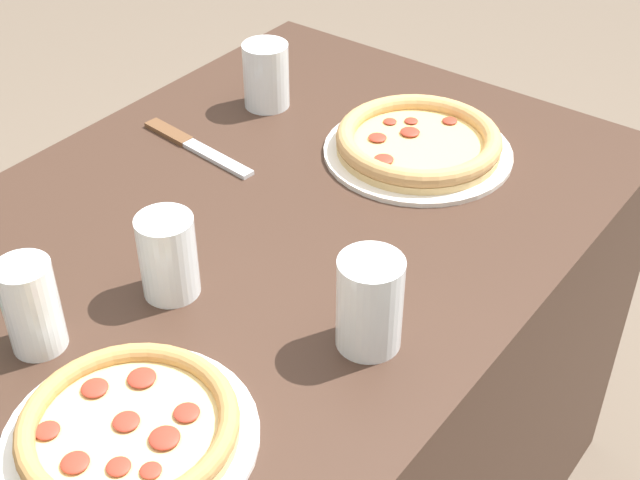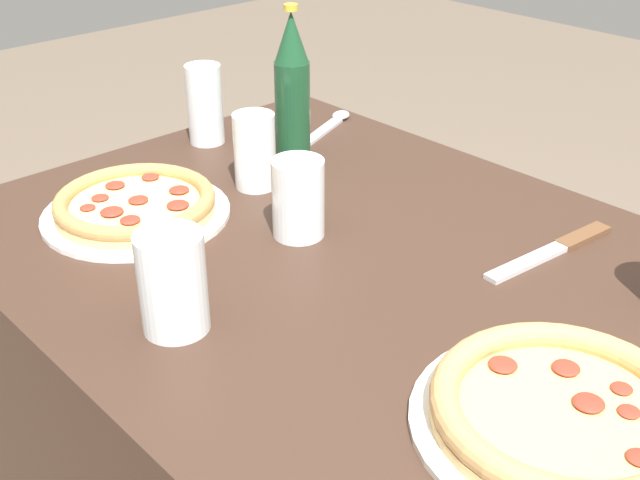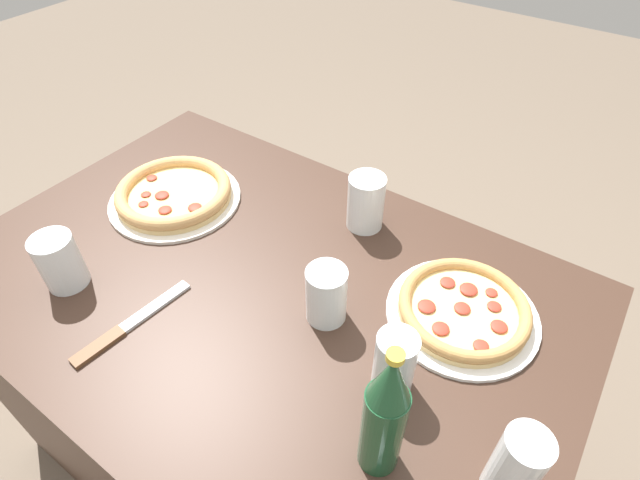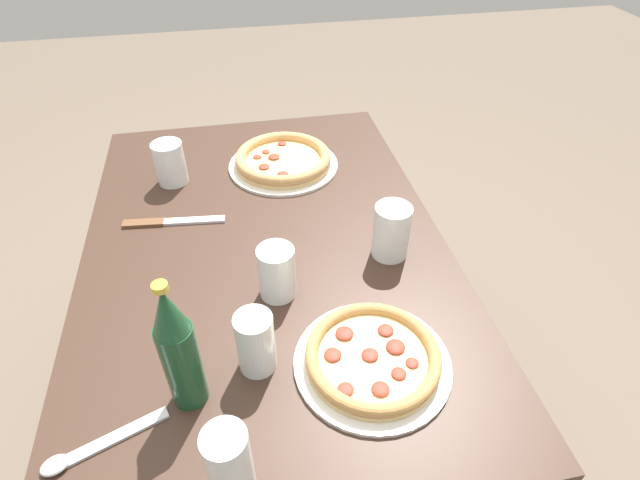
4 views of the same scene
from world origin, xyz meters
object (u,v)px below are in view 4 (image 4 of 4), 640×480
Objects in this scene: knife at (169,222)px; spoon at (87,450)px; glass_mango_juice at (230,466)px; glass_lemonade at (277,274)px; pizza_veggie at (373,358)px; pizza_pepperoni at (283,160)px; glass_orange_juice at (391,234)px; beer_bottle at (178,349)px; glass_red_wine at (170,165)px; glass_iced_tea at (256,344)px.

spoon is (0.55, -0.10, 0.00)m from knife.
glass_mango_juice is at bearing 66.00° from spoon.
glass_lemonade is 0.36m from knife.
pizza_pepperoni is (-0.68, -0.06, 0.00)m from pizza_veggie.
pizza_pepperoni is at bearing 123.44° from knife.
pizza_veggie is 0.30m from glass_mango_juice.
knife is (-0.20, -0.48, -0.05)m from glass_orange_juice.
pizza_veggie is 0.30m from glass_orange_juice.
glass_mango_juice is at bearing -12.45° from pizza_pepperoni.
glass_red_wine is at bearing -176.00° from beer_bottle.
glass_lemonade reaches higher than pizza_veggie.
glass_red_wine is 0.61m from glass_orange_juice.
glass_orange_juice reaches higher than glass_iced_tea.
beer_bottle is at bearing -56.75° from glass_orange_juice.
glass_orange_juice is 0.88× the size of glass_mango_juice.
beer_bottle is (0.04, -0.12, 0.07)m from glass_iced_tea.
glass_lemonade is at bearing 39.12° from knife.
glass_mango_juice reaches higher than glass_lemonade.
glass_red_wine reaches higher than knife.
glass_orange_juice reaches higher than glass_red_wine.
pizza_pepperoni is at bearing -174.71° from pizza_veggie.
glass_red_wine is 0.99× the size of glass_lemonade.
glass_lemonade is 0.94× the size of glass_iced_tea.
spoon is at bearing -59.02° from glass_orange_juice.
pizza_pepperoni is 0.85m from spoon.
knife is at bearing -112.91° from glass_orange_juice.
glass_orange_juice is 1.09× the size of glass_lemonade.
beer_bottle is at bearing -20.00° from pizza_pepperoni.
pizza_veggie is at bearing 28.39° from glass_red_wine.
glass_iced_tea is at bearing 112.20° from spoon.
glass_red_wine is at bearing 178.06° from knife.
glass_orange_juice reaches higher than pizza_veggie.
pizza_pepperoni is at bearing 167.55° from glass_mango_juice.
glass_iced_tea is (0.24, -0.31, 0.00)m from glass_orange_juice.
glass_red_wine is (0.02, -0.30, 0.03)m from pizza_pepperoni.
pizza_veggie is 1.06× the size of beer_bottle.
glass_lemonade is 0.18m from glass_iced_tea.
beer_bottle reaches higher than glass_orange_juice.
glass_red_wine reaches higher than pizza_pepperoni.
knife is at bearing -173.79° from beer_bottle.
glass_red_wine is 0.60× the size of spoon.
pizza_pepperoni reaches higher than knife.
spoon is at bearing -28.17° from pizza_pepperoni.
beer_bottle is 1.40× the size of spoon.
glass_mango_juice is (0.83, 0.11, 0.02)m from glass_red_wine.
pizza_pepperoni is 0.30m from glass_red_wine.
knife is at bearing -170.02° from glass_mango_juice.
pizza_pepperoni is at bearing -155.93° from glass_orange_juice.
glass_lemonade reaches higher than spoon.
pizza_veggie is 0.25m from glass_lemonade.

